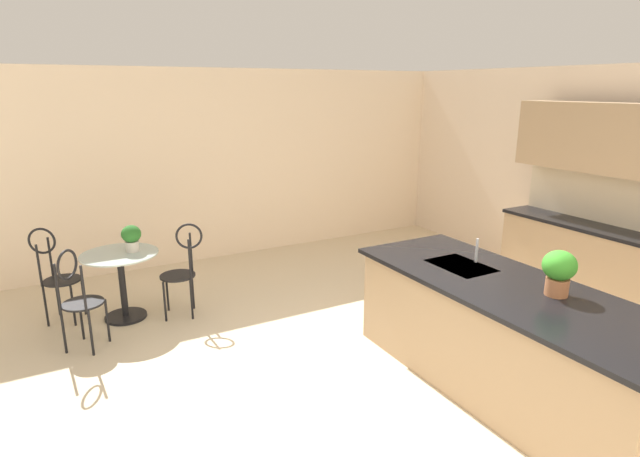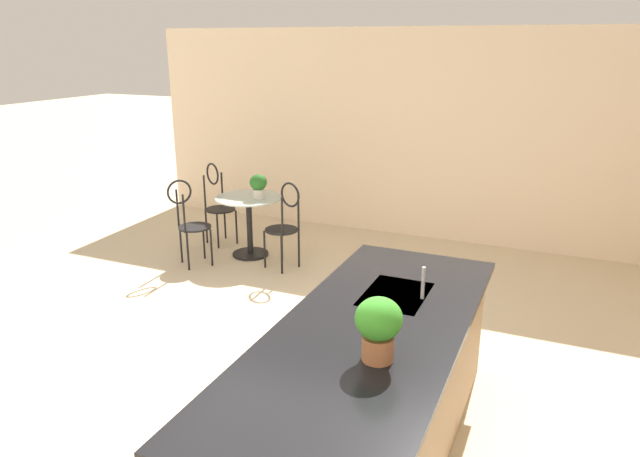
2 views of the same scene
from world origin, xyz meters
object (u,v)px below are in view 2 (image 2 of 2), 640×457
bistro_table (249,220)px  chair_by_island (189,219)px  potted_plant_on_table (258,185)px  potted_plant_counter_near (379,325)px  chair_near_window (218,200)px  chair_toward_desk (285,221)px

bistro_table → chair_by_island: 0.74m
chair_by_island → potted_plant_on_table: bearing=133.5°
chair_by_island → potted_plant_on_table: chair_by_island is taller
bistro_table → potted_plant_on_table: bearing=91.7°
chair_by_island → potted_plant_counter_near: 4.17m
chair_near_window → chair_toward_desk: (0.49, 1.22, 0.00)m
chair_by_island → bistro_table: bearing=140.8°
bistro_table → chair_near_window: chair_near_window is taller
chair_near_window → potted_plant_counter_near: (3.52, 3.30, 0.55)m
chair_toward_desk → potted_plant_on_table: size_ratio=3.61×
bistro_table → chair_near_window: (-0.27, -0.62, 0.13)m
chair_near_window → potted_plant_counter_near: size_ratio=2.96×
chair_toward_desk → potted_plant_on_table: (-0.23, -0.46, 0.33)m
chair_near_window → chair_toward_desk: size_ratio=1.00×
chair_near_window → potted_plant_on_table: chair_near_window is taller
chair_toward_desk → potted_plant_counter_near: bearing=34.6°
potted_plant_counter_near → potted_plant_on_table: bearing=-142.0°
chair_by_island → potted_plant_on_table: (-0.57, 0.60, 0.33)m
potted_plant_on_table → potted_plant_counter_near: 4.14m
chair_near_window → potted_plant_counter_near: potted_plant_counter_near is taller
bistro_table → chair_by_island: (0.57, -0.46, 0.13)m
chair_by_island → potted_plant_counter_near: bearing=49.5°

